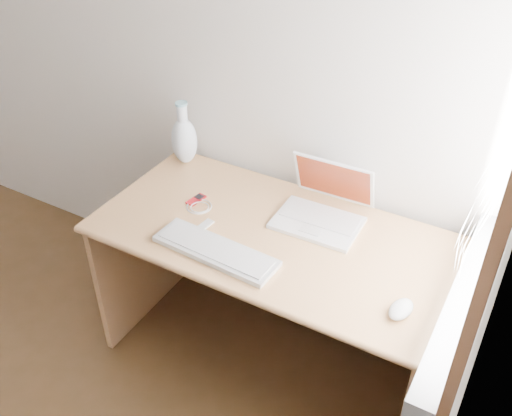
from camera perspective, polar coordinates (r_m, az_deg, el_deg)
The scene contains 9 objects.
back_wall at distance 2.68m, azimuth -13.42°, elevation 18.38°, with size 3.50×0.04×2.60m, color silver.
desk at distance 2.36m, azimuth 2.47°, elevation -5.28°, with size 1.36×0.68×0.72m.
laptop at distance 2.22m, azimuth 6.67°, elevation -0.00°, with size 0.33×0.28×0.22m.
external_keyboard at distance 2.07m, azimuth -4.06°, elevation -4.26°, with size 0.48×0.17×0.02m.
mouse at distance 1.90m, azimuth 14.30°, elevation -9.78°, with size 0.07×0.11×0.04m, color white.
ipod at distance 2.35m, azimuth -6.01°, elevation 0.85°, with size 0.05×0.09×0.01m.
cable_coil at distance 2.31m, azimuth -5.70°, elevation 0.15°, with size 0.10×0.10×0.01m, color silver.
remote at distance 2.20m, azimuth -5.24°, elevation -1.80°, with size 0.03×0.09×0.01m, color silver.
vase at distance 2.56m, azimuth -7.20°, elevation 6.88°, with size 0.11×0.11×0.29m.
Camera 1 is at (1.75, -0.14, 2.06)m, focal length 40.00 mm.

